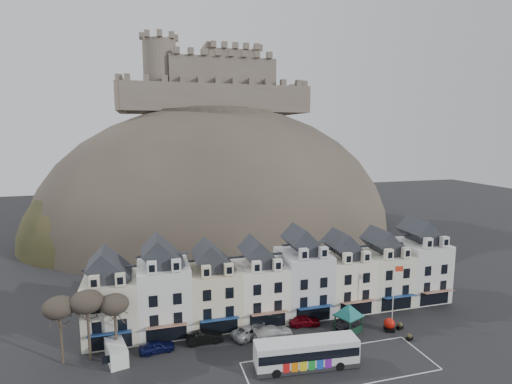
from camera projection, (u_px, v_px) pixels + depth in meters
ground at (329, 375)px, 44.51m from camera, size 300.00×300.00×0.00m
coach_bay_markings at (340, 366)px, 46.23m from camera, size 22.00×7.50×0.01m
townhouse_terrace at (283, 279)px, 58.95m from camera, size 54.40×9.35×11.80m
castle_hill at (222, 229)px, 110.46m from camera, size 100.00×76.00×68.00m
castle at (213, 83)px, 110.89m from camera, size 50.20×22.20×22.00m
tree_left_far at (59, 308)px, 45.71m from camera, size 3.61×3.61×8.24m
tree_left_mid at (87, 302)px, 46.46m from camera, size 3.78×3.78×8.64m
tree_left_near at (114, 305)px, 47.37m from camera, size 3.43×3.43×7.84m
bus at (306, 352)px, 45.75m from camera, size 12.18×3.83×3.38m
bus_shelter at (349, 310)px, 53.92m from camera, size 5.66×5.66×3.89m
red_buoy at (389, 324)px, 54.31m from camera, size 1.56×1.56×1.83m
flagpole at (394, 290)px, 55.76m from camera, size 1.24×0.33×8.72m
white_van at (116, 352)px, 47.24m from camera, size 3.02×4.96×2.11m
planter_west at (400, 326)px, 54.87m from camera, size 1.08×0.78×0.98m
planter_east at (409, 337)px, 51.95m from camera, size 0.97×0.67×0.88m
car_navy at (157, 346)px, 49.11m from camera, size 4.43×2.20×1.45m
car_black at (205, 337)px, 51.20m from camera, size 4.74×1.71×1.55m
car_silver at (251, 331)px, 52.84m from camera, size 5.90×4.34×1.51m
car_white at (273, 332)px, 52.50m from camera, size 5.66×2.76×1.59m
car_maroon at (305, 321)px, 55.77m from camera, size 4.60×2.43×1.49m
car_charcoal at (347, 323)px, 55.41m from camera, size 4.09×2.38×1.27m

